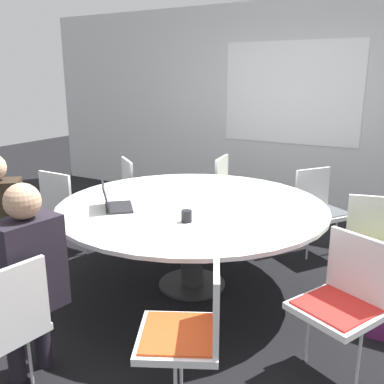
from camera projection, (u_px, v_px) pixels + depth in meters
The scene contains 14 objects.
ground_plane at pixel (192, 285), 3.75m from camera, with size 16.00×16.00×0.00m, color black.
wall_back at pixel (290, 109), 5.60m from camera, with size 8.00×0.07×2.70m.
conference_table at pixel (192, 214), 3.58m from camera, with size 2.22×2.22×0.74m.
chair_1 at pixel (0, 323), 2.23m from camera, with size 0.48×0.49×0.87m.
chair_2 at pixel (191, 325), 2.21m from camera, with size 0.57×0.58×0.87m.
chair_3 at pixel (344, 296), 2.51m from camera, with size 0.58×0.57×0.87m.
chair_4 at pixel (375, 244), 3.28m from camera, with size 0.52×0.51×0.87m.
chair_5 at pixel (320, 205), 4.27m from camera, with size 0.60×0.60×0.87m.
chair_6 at pixel (232, 187), 4.93m from camera, with size 0.48×0.50×0.87m.
chair_7 at pixel (139, 189), 4.88m from camera, with size 0.61×0.60×0.87m.
chair_8 at pixel (67, 204), 4.29m from camera, with size 0.46×0.44×0.87m.
person_1 at pixel (28, 269), 2.42m from camera, with size 0.30×0.39×1.22m.
laptop at pixel (113, 202), 3.41m from camera, with size 0.38×0.39×0.21m.
coffee_cup at pixel (187, 216), 3.10m from camera, with size 0.08×0.08×0.09m.
Camera 1 is at (1.67, -2.96, 1.78)m, focal length 40.00 mm.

